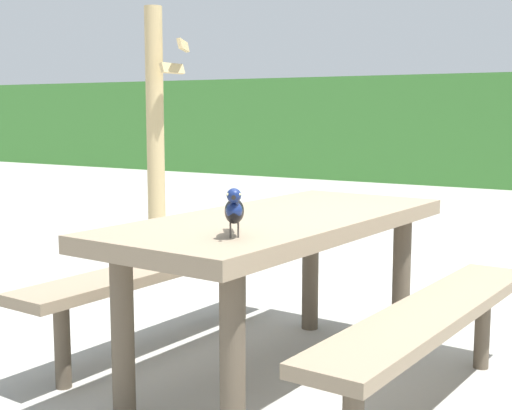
% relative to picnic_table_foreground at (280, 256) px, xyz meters
% --- Properties ---
extents(ground_plane, '(60.00, 60.00, 0.00)m').
position_rel_picnic_table_foreground_xyz_m(ground_plane, '(0.33, 0.24, -0.56)').
color(ground_plane, '#A3A099').
extents(picnic_table_foreground, '(1.80, 1.85, 0.74)m').
position_rel_picnic_table_foreground_xyz_m(picnic_table_foreground, '(0.00, 0.00, 0.00)').
color(picnic_table_foreground, '#84725B').
rests_on(picnic_table_foreground, ground).
extents(bird_grackle, '(0.17, 0.26, 0.18)m').
position_rel_picnic_table_foreground_xyz_m(bird_grackle, '(0.13, -0.58, 0.29)').
color(bird_grackle, black).
rests_on(bird_grackle, picnic_table_foreground).
extents(stalk_post_left_side, '(0.41, 0.45, 2.03)m').
position_rel_picnic_table_foreground_xyz_m(stalk_post_left_side, '(-2.29, 1.98, 0.48)').
color(stalk_post_left_side, tan).
rests_on(stalk_post_left_side, ground).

